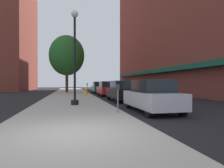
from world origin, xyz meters
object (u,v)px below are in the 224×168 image
parking_meter_near (87,87)px  car_silver (152,96)px  car_green (99,87)px  tree_near (67,56)px  car_black (122,91)px  parking_meter_far (118,95)px  lamppost (75,55)px  fire_hydrant (86,92)px  car_red (107,89)px

parking_meter_near → car_silver: bearing=-83.1°
parking_meter_near → car_green: size_ratio=0.30×
tree_near → car_black: tree_near is taller
parking_meter_near → car_black: car_black is taller
parking_meter_far → lamppost: bearing=116.7°
fire_hydrant → tree_near: tree_near is taller
lamppost → parking_meter_near: bearing=81.9°
fire_hydrant → parking_meter_near: size_ratio=0.60×
parking_meter_near → car_green: 3.71m
parking_meter_far → car_silver: (1.95, 0.66, -0.14)m
tree_near → car_red: tree_near is taller
car_silver → car_green: 19.34m
parking_meter_far → car_green: car_green is taller
fire_hydrant → car_red: bearing=24.8°
tree_near → lamppost: bearing=-87.3°
fire_hydrant → parking_meter_near: 4.80m
lamppost → car_silver: (3.82, -3.06, -2.39)m
parking_meter_near → lamppost: bearing=-98.1°
fire_hydrant → car_green: size_ratio=0.18×
parking_meter_far → car_red: 13.37m
fire_hydrant → tree_near: size_ratio=0.10×
tree_near → car_silver: (4.58, -19.44, -4.59)m
lamppost → car_silver: size_ratio=1.37×
fire_hydrant → parking_meter_near: parking_meter_near is taller
car_black → car_red: (0.00, 6.60, 0.00)m
tree_near → parking_meter_near: bearing=-51.1°
fire_hydrant → parking_meter_far: parking_meter_far is taller
car_silver → car_black: 5.97m
fire_hydrant → parking_meter_far: size_ratio=0.60×
fire_hydrant → car_black: (2.46, -5.47, 0.29)m
lamppost → car_red: (3.82, 9.51, -2.39)m
tree_near → car_green: tree_near is taller
parking_meter_far → car_silver: 2.06m
lamppost → car_black: lamppost is taller
car_red → parking_meter_far: bearing=-100.1°
car_black → car_green: same height
fire_hydrant → parking_meter_far: bearing=-87.6°
fire_hydrant → tree_near: bearing=104.8°
car_black → car_green: (0.00, 13.37, 0.00)m
tree_near → car_silver: bearing=-76.7°
parking_meter_near → car_silver: car_silver is taller
parking_meter_near → car_red: size_ratio=0.30×
parking_meter_near → car_black: (1.95, -10.22, -0.14)m
parking_meter_near → car_silver: (1.95, -16.19, -0.14)m
parking_meter_far → tree_near: 20.75m
lamppost → parking_meter_far: (1.87, -3.72, -2.25)m
car_green → car_red: bearing=-91.9°
lamppost → car_red: 10.53m
car_red → car_green: 6.77m
car_silver → car_green: bearing=90.0°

